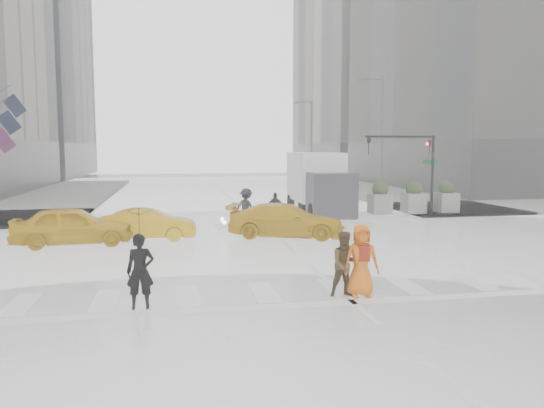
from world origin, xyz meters
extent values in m
plane|color=black|center=(0.00, 0.00, 0.00)|extent=(120.00, 120.00, 0.00)
cube|color=slate|center=(19.50, 17.50, 0.07)|extent=(35.00, 35.00, 0.15)
cube|color=#2D2A28|center=(29.00, 27.00, 2.20)|extent=(26.05, 26.05, 4.40)
cube|color=#A1988C|center=(29.00, 56.00, 18.00)|extent=(26.00, 26.00, 36.00)
cube|color=#2D2A28|center=(29.00, 56.00, 2.20)|extent=(26.05, 26.05, 4.40)
cylinder|color=black|center=(10.00, 8.00, 2.25)|extent=(0.16, 0.16, 4.50)
cylinder|color=black|center=(8.00, 8.00, 4.40)|extent=(4.00, 0.12, 0.12)
imported|color=black|center=(9.75, 8.00, 3.70)|extent=(0.16, 0.20, 1.00)
imported|color=black|center=(6.20, 8.00, 3.90)|extent=(0.16, 0.20, 1.00)
sphere|color=#FF190C|center=(9.65, 8.00, 4.00)|extent=(0.20, 0.20, 0.20)
cube|color=#0D5F1A|center=(10.00, 8.30, 3.00)|extent=(0.90, 0.03, 0.22)
cylinder|color=#59595B|center=(11.00, 18.00, 4.50)|extent=(0.20, 0.20, 9.00)
cylinder|color=#59595B|center=(10.10, 18.00, 8.80)|extent=(1.80, 0.12, 0.12)
cube|color=#59595B|center=(9.20, 18.00, 8.70)|extent=(0.50, 0.22, 0.15)
cylinder|color=#59595B|center=(11.00, 38.00, 4.50)|extent=(0.20, 0.20, 9.00)
cylinder|color=#59595B|center=(10.10, 38.00, 8.80)|extent=(1.80, 0.12, 0.12)
cube|color=#59595B|center=(9.20, 38.00, 8.70)|extent=(0.50, 0.22, 0.15)
cube|color=slate|center=(7.00, 8.20, 0.70)|extent=(1.10, 1.10, 1.10)
sphere|color=#222F15|center=(7.00, 8.20, 1.50)|extent=(0.90, 0.90, 0.90)
cube|color=slate|center=(9.00, 8.20, 0.70)|extent=(1.10, 1.10, 1.10)
sphere|color=#222F15|center=(9.00, 8.20, 1.50)|extent=(0.90, 0.90, 0.90)
cube|color=slate|center=(11.00, 8.20, 0.70)|extent=(1.10, 1.10, 1.10)
sphere|color=#222F15|center=(11.00, 8.20, 1.50)|extent=(0.90, 0.90, 0.90)
cube|color=#B21929|center=(-14.80, 17.00, 4.25)|extent=(1.54, 0.02, 1.66)
cube|color=black|center=(-14.80, 18.50, 5.45)|extent=(1.54, 0.02, 1.66)
cube|color=black|center=(-14.80, 20.00, 6.65)|extent=(1.54, 0.02, 1.66)
imported|color=black|center=(-5.10, -6.80, 0.89)|extent=(0.66, 0.44, 1.78)
imported|color=black|center=(-5.10, -6.80, 1.99)|extent=(0.98, 1.00, 0.88)
imported|color=#423017|center=(-0.03, -6.80, 0.84)|extent=(0.82, 0.64, 1.68)
imported|color=orange|center=(0.38, -6.80, 0.93)|extent=(0.96, 0.67, 1.86)
cube|color=maroon|center=(0.38, -6.98, 1.15)|extent=(0.29, 0.19, 0.40)
imported|color=black|center=(0.90, 7.23, 0.75)|extent=(0.98, 0.73, 1.49)
imported|color=black|center=(-0.83, 5.72, 0.92)|extent=(1.33, 1.29, 1.84)
imported|color=#D8A40B|center=(-8.15, 2.03, 0.77)|extent=(4.63, 2.17, 1.53)
imported|color=#D8A40B|center=(-5.36, 2.75, 0.65)|extent=(4.08, 1.71, 1.31)
imported|color=#D8A40B|center=(0.41, 2.34, 0.72)|extent=(4.77, 3.32, 1.43)
cube|color=white|center=(3.95, 10.65, 2.11)|extent=(2.47, 4.74, 2.78)
cube|color=#2C2C31|center=(3.95, 7.35, 1.29)|extent=(2.37, 1.86, 2.37)
cube|color=black|center=(3.95, 7.35, 2.01)|extent=(2.06, 0.93, 0.93)
cylinder|color=black|center=(2.86, 7.15, 0.46)|extent=(0.29, 0.93, 0.93)
cylinder|color=black|center=(5.03, 7.15, 0.46)|extent=(0.29, 0.93, 0.93)
cylinder|color=black|center=(2.86, 9.41, 0.46)|extent=(0.29, 0.93, 0.93)
cylinder|color=black|center=(5.03, 9.41, 0.46)|extent=(0.29, 0.93, 0.93)
cylinder|color=black|center=(2.86, 12.30, 0.46)|extent=(0.29, 0.93, 0.93)
cylinder|color=black|center=(5.03, 12.30, 0.46)|extent=(0.29, 0.93, 0.93)
camera|label=1|loc=(-4.33, -19.41, 3.79)|focal=35.00mm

